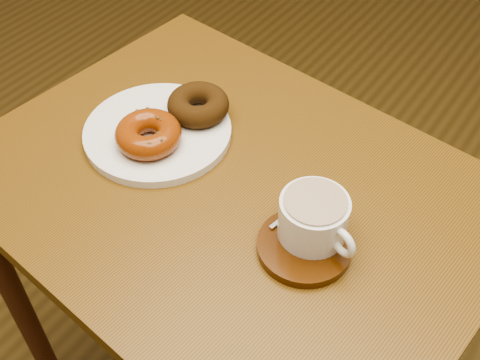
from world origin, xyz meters
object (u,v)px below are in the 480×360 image
Objects in this scene: donut_plate at (158,132)px; saucer at (304,246)px; coffee_cup at (314,218)px; cafe_table at (231,232)px.

donut_plate and saucer have the same top height.
coffee_cup is at bearing 91.12° from saucer.
coffee_cup is at bearing -7.65° from donut_plate.
cafe_table is 0.21m from donut_plate.
saucer is (0.16, -0.04, 0.13)m from cafe_table.
coffee_cup is at bearing -1.94° from cafe_table.
saucer is (0.33, -0.07, -0.00)m from donut_plate.
donut_plate is (-0.17, 0.02, 0.13)m from cafe_table.
donut_plate is 1.96× the size of coffee_cup.
coffee_cup is (-0.00, 0.02, 0.04)m from saucer.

